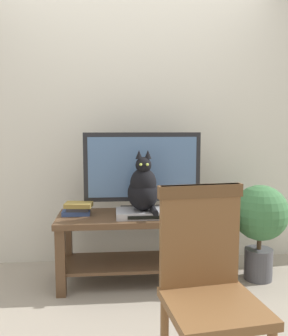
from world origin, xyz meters
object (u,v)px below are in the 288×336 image
Objects in this scene: tv at (142,170)px; wooden_chair at (207,279)px; tv_stand at (143,234)px; potted_plant at (260,220)px; book_stack at (78,209)px; media_box at (143,213)px; cat at (143,188)px.

wooden_chair is (0.18, -1.37, -0.33)m from tv.
potted_plant is (0.93, -0.04, 0.11)m from tv_stand.
tv_stand is at bearing 177.39° from potted_plant.
book_stack is (-0.69, 1.30, 0.04)m from wooden_chair.
media_box reaches higher than tv_stand.
wooden_chair is 1.44m from potted_plant.
potted_plant reaches higher than book_stack.
tv is 0.96× the size of wooden_chair.
tv is at bearing 87.45° from cat.
tv is at bearing 170.89° from potted_plant.
cat is 1.93× the size of book_stack.
potted_plant is (0.94, 0.02, -0.08)m from media_box.
wooden_chair is 1.47m from book_stack.
cat is at bearing 99.00° from wooden_chair.
wooden_chair is (0.19, -1.18, -0.21)m from cat.
media_box is at bearing -93.14° from tv.
media_box is at bearing -11.15° from book_stack.
tv_stand is 0.56m from book_stack.
book_stack reaches higher than media_box.
media_box is 0.53× the size of potted_plant.
tv is 3.90× the size of book_stack.
tv reaches higher than tv_stand.
tv reaches higher than potted_plant.
media_box is 0.20m from cat.
tv is 2.28× the size of media_box.
tv_stand is 2.89× the size of cat.
cat is at bearing -96.01° from tv_stand.
cat is 0.60× the size of potted_plant.
potted_plant is (1.45, -0.08, -0.10)m from book_stack.
wooden_chair is at bearing -61.87° from book_stack.
media_box is at bearing 94.17° from cat.
wooden_chair reaches higher than tv_stand.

